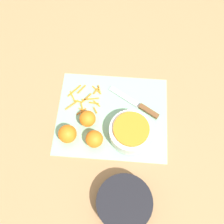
# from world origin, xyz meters

# --- Properties ---
(ground_plane) EXTENTS (4.00, 4.00, 0.00)m
(ground_plane) POSITION_xyz_m (0.00, 0.00, 0.00)
(ground_plane) COLOR #9E754C
(cutting_board) EXTENTS (0.45, 0.37, 0.01)m
(cutting_board) POSITION_xyz_m (0.00, 0.00, 0.00)
(cutting_board) COLOR #84B793
(cutting_board) RESTS_ON ground_plane
(bowl_speckled) EXTENTS (0.17, 0.17, 0.07)m
(bowl_speckled) POSITION_xyz_m (-0.08, 0.08, 0.04)
(bowl_speckled) COLOR silver
(bowl_speckled) RESTS_ON cutting_board
(bowl_dark) EXTENTS (0.19, 0.19, 0.06)m
(bowl_dark) POSITION_xyz_m (-0.07, 0.34, 0.03)
(bowl_dark) COLOR black
(bowl_dark) RESTS_ON ground_plane
(knife) EXTENTS (0.22, 0.14, 0.02)m
(knife) POSITION_xyz_m (-0.12, -0.04, 0.01)
(knife) COLOR brown
(knife) RESTS_ON cutting_board
(orange_left) EXTENTS (0.07, 0.07, 0.07)m
(orange_left) POSITION_xyz_m (0.16, 0.11, 0.04)
(orange_left) COLOR orange
(orange_left) RESTS_ON cutting_board
(orange_right) EXTENTS (0.07, 0.07, 0.07)m
(orange_right) POSITION_xyz_m (0.09, 0.04, 0.04)
(orange_right) COLOR orange
(orange_right) RESTS_ON cutting_board
(orange_back) EXTENTS (0.07, 0.07, 0.07)m
(orange_back) POSITION_xyz_m (0.06, 0.12, 0.04)
(orange_back) COLOR orange
(orange_back) RESTS_ON cutting_board
(peel_pile) EXTENTS (0.14, 0.15, 0.01)m
(peel_pile) POSITION_xyz_m (0.12, -0.06, 0.01)
(peel_pile) COLOR orange
(peel_pile) RESTS_ON cutting_board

